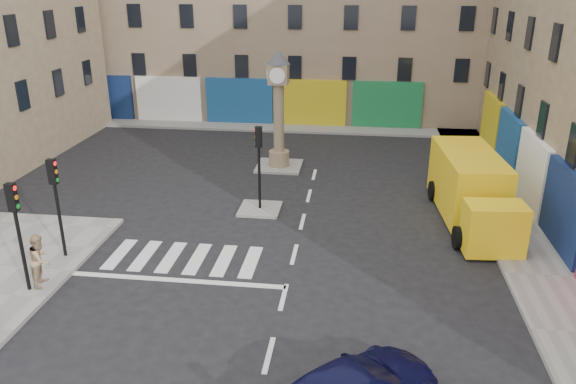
% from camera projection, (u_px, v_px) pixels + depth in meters
% --- Properties ---
extents(ground, '(120.00, 120.00, 0.00)m').
position_uv_depth(ground, '(279.00, 315.00, 17.27)').
color(ground, black).
rests_on(ground, ground).
extents(sidewalk_right, '(2.60, 30.00, 0.15)m').
position_uv_depth(sidewalk_right, '(500.00, 203.00, 25.46)').
color(sidewalk_right, gray).
rests_on(sidewalk_right, ground).
extents(sidewalk_far, '(32.00, 2.40, 0.15)m').
position_uv_depth(sidewalk_far, '(267.00, 127.00, 38.24)').
color(sidewalk_far, gray).
rests_on(sidewalk_far, ground).
extents(island_near, '(1.80, 1.80, 0.12)m').
position_uv_depth(island_near, '(260.00, 209.00, 24.88)').
color(island_near, gray).
rests_on(island_near, ground).
extents(island_far, '(2.40, 2.40, 0.12)m').
position_uv_depth(island_far, '(279.00, 166.00, 30.43)').
color(island_far, gray).
rests_on(island_far, ground).
extents(traffic_light_left_near, '(0.28, 0.22, 3.70)m').
position_uv_depth(traffic_light_left_near, '(16.00, 220.00, 17.49)').
color(traffic_light_left_near, black).
rests_on(traffic_light_left_near, sidewalk_left).
extents(traffic_light_left_far, '(0.28, 0.22, 3.70)m').
position_uv_depth(traffic_light_left_far, '(56.00, 193.00, 19.70)').
color(traffic_light_left_far, black).
rests_on(traffic_light_left_far, sidewalk_left).
extents(traffic_light_island, '(0.28, 0.22, 3.70)m').
position_uv_depth(traffic_light_island, '(259.00, 154.00, 23.96)').
color(traffic_light_island, black).
rests_on(traffic_light_island, island_near).
extents(clock_pillar, '(1.20, 1.20, 6.10)m').
position_uv_depth(clock_pillar, '(279.00, 103.00, 29.16)').
color(clock_pillar, '#978363').
rests_on(clock_pillar, island_far).
extents(yellow_van, '(2.99, 7.59, 2.70)m').
position_uv_depth(yellow_van, '(471.00, 189.00, 23.56)').
color(yellow_van, yellow).
rests_on(yellow_van, ground).
extents(pedestrian_tan, '(0.81, 0.97, 1.80)m').
position_uv_depth(pedestrian_tan, '(40.00, 260.00, 18.39)').
color(pedestrian_tan, tan).
rests_on(pedestrian_tan, sidewalk_left).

